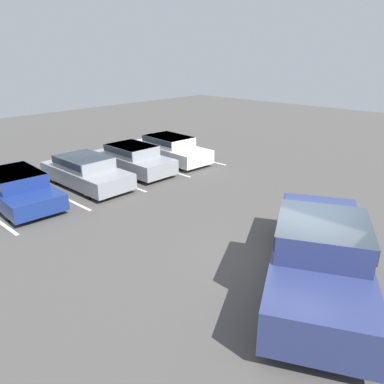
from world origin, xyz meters
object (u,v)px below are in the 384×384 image
(parked_sedan_c, at_px, (133,158))
(parked_sedan_a, at_px, (16,186))
(pickup_truck, at_px, (319,251))
(parked_sedan_b, at_px, (86,170))
(wheel_stop_curb, at_px, (101,158))
(parked_sedan_d, at_px, (170,148))

(parked_sedan_c, bearing_deg, parked_sedan_a, -89.60)
(pickup_truck, bearing_deg, parked_sedan_b, 63.11)
(pickup_truck, distance_m, wheel_stop_curb, 13.69)
(parked_sedan_a, xyz_separation_m, parked_sedan_c, (5.39, -0.08, 0.02))
(parked_sedan_c, bearing_deg, parked_sedan_b, -87.15)
(parked_sedan_c, xyz_separation_m, wheel_stop_curb, (0.17, 2.95, -0.61))
(parked_sedan_b, distance_m, wheel_stop_curb, 4.11)
(parked_sedan_a, height_order, parked_sedan_d, parked_sedan_d)
(pickup_truck, bearing_deg, parked_sedan_c, 49.33)
(pickup_truck, bearing_deg, wheel_stop_curb, 51.80)
(parked_sedan_b, bearing_deg, parked_sedan_a, -93.13)
(pickup_truck, height_order, parked_sedan_a, pickup_truck)
(parked_sedan_a, bearing_deg, parked_sedan_b, 90.40)
(parked_sedan_b, xyz_separation_m, wheel_stop_curb, (2.73, 3.02, -0.60))
(pickup_truck, height_order, wheel_stop_curb, pickup_truck)
(pickup_truck, height_order, parked_sedan_d, pickup_truck)
(parked_sedan_a, bearing_deg, parked_sedan_d, 93.94)
(parked_sedan_a, bearing_deg, wheel_stop_curb, 120.76)
(pickup_truck, relative_size, parked_sedan_a, 1.37)
(parked_sedan_d, bearing_deg, parked_sedan_b, -83.69)
(pickup_truck, relative_size, parked_sedan_d, 1.35)
(parked_sedan_a, distance_m, parked_sedan_d, 7.90)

